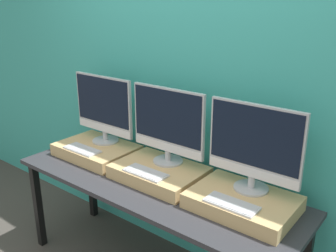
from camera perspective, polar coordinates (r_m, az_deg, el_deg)
wall_back at (r=2.52m, az=3.31°, el=6.31°), size 8.00×0.04×2.60m
workbench at (r=2.45m, az=-2.38°, el=-10.05°), size 1.98×0.65×0.73m
wooden_riser_left at (r=2.83m, az=-10.82°, el=-3.65°), size 0.57×0.41×0.09m
monitor_left at (r=2.79m, az=-9.80°, el=2.80°), size 0.55×0.20×0.50m
keyboard_left at (r=2.74m, az=-12.95°, el=-3.49°), size 0.29×0.12×0.01m
wooden_riser_center at (r=2.45m, az=-1.37°, el=-7.09°), size 0.57×0.41×0.09m
monitor_center at (r=2.39m, az=-0.02°, el=0.35°), size 0.55×0.20×0.50m
keyboard_center at (r=2.33m, az=-3.45°, el=-7.09°), size 0.29×0.12×0.01m
wooden_riser_right at (r=2.16m, az=11.30°, el=-11.31°), size 0.57×0.41×0.09m
monitor_right at (r=2.10m, az=13.00°, el=-2.92°), size 0.55×0.20×0.50m
keyboard_right at (r=2.03m, az=9.65°, el=-11.64°), size 0.29×0.12×0.01m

